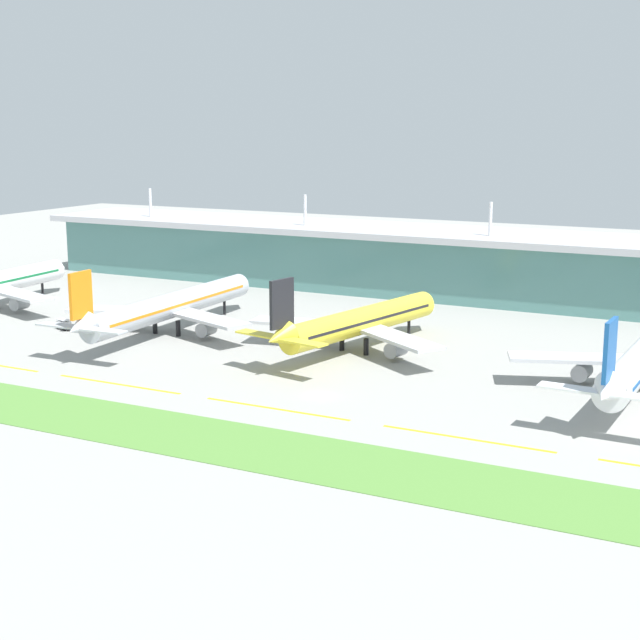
% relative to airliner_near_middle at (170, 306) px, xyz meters
% --- Properties ---
extents(ground_plane, '(600.00, 600.00, 0.00)m').
position_rel_airliner_near_middle_xyz_m(ground_plane, '(54.05, -29.50, -6.46)').
color(ground_plane, gray).
extents(terminal_building, '(288.00, 34.00, 27.22)m').
position_rel_airliner_near_middle_xyz_m(terminal_building, '(54.05, 76.07, 2.85)').
color(terminal_building, slate).
rests_on(terminal_building, ground).
extents(airliner_near_middle, '(48.78, 70.75, 18.90)m').
position_rel_airliner_near_middle_xyz_m(airliner_near_middle, '(0.00, 0.00, 0.00)').
color(airliner_near_middle, '#ADB2BC').
rests_on(airliner_near_middle, ground).
extents(airliner_center, '(47.81, 58.58, 18.90)m').
position_rel_airliner_near_middle_xyz_m(airliner_center, '(46.12, 3.91, -0.01)').
color(airliner_center, yellow).
rests_on(airliner_center, ground).
extents(taxiway_stripe_mid_west, '(28.00, 0.70, 0.04)m').
position_rel_airliner_near_middle_xyz_m(taxiway_stripe_mid_west, '(17.05, -39.93, -6.44)').
color(taxiway_stripe_mid_west, yellow).
rests_on(taxiway_stripe_mid_west, ground).
extents(taxiway_stripe_centre, '(28.00, 0.70, 0.04)m').
position_rel_airliner_near_middle_xyz_m(taxiway_stripe_centre, '(51.05, -39.93, -6.44)').
color(taxiway_stripe_centre, yellow).
rests_on(taxiway_stripe_centre, ground).
extents(taxiway_stripe_mid_east, '(28.00, 0.70, 0.04)m').
position_rel_airliner_near_middle_xyz_m(taxiway_stripe_mid_east, '(85.05, -39.93, -6.44)').
color(taxiway_stripe_mid_east, yellow).
rests_on(taxiway_stripe_mid_east, ground).
extents(grass_verge, '(300.00, 18.00, 0.10)m').
position_rel_airliner_near_middle_xyz_m(grass_verge, '(54.05, -58.39, -6.41)').
color(grass_verge, '#518438').
rests_on(grass_verge, ground).
extents(baggage_cart, '(3.94, 2.78, 2.48)m').
position_rel_airliner_near_middle_xyz_m(baggage_cart, '(-24.80, -8.13, -5.19)').
color(baggage_cart, silver).
rests_on(baggage_cart, ground).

